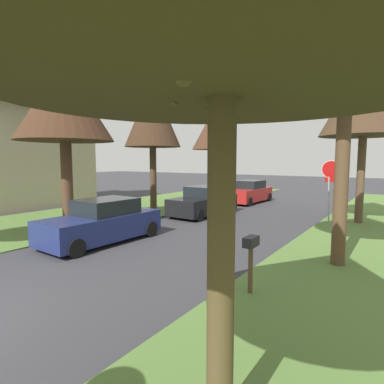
{
  "coord_description": "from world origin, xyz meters",
  "views": [
    {
      "loc": [
        6.95,
        -1.17,
        2.97
      ],
      "look_at": [
        -0.42,
        9.45,
        1.66
      ],
      "focal_mm": 29.15,
      "sensor_mm": 36.0,
      "label": 1
    }
  ],
  "objects_px": {
    "street_tree_right_mid_b": "(365,96)",
    "parked_sedan_red": "(249,192)",
    "stop_sign_far": "(330,179)",
    "parked_sedan_navy": "(103,222)",
    "street_tree_right_mid_a": "(349,31)",
    "street_tree_left_mid_b": "(152,114)",
    "street_tree_left_mid_a": "(64,102)",
    "curbside_mailbox": "(251,248)",
    "parked_sedan_black": "(204,202)",
    "street_tree_left_far": "(211,133)"
  },
  "relations": [
    {
      "from": "street_tree_right_mid_b",
      "to": "parked_sedan_black",
      "type": "distance_m",
      "value": 9.19
    },
    {
      "from": "street_tree_left_far",
      "to": "curbside_mailbox",
      "type": "height_order",
      "value": "street_tree_left_far"
    },
    {
      "from": "street_tree_right_mid_b",
      "to": "curbside_mailbox",
      "type": "height_order",
      "value": "street_tree_right_mid_b"
    },
    {
      "from": "street_tree_left_mid_a",
      "to": "street_tree_left_far",
      "type": "height_order",
      "value": "street_tree_left_mid_a"
    },
    {
      "from": "street_tree_left_mid_b",
      "to": "parked_sedan_red",
      "type": "height_order",
      "value": "street_tree_left_mid_b"
    },
    {
      "from": "street_tree_right_mid_b",
      "to": "curbside_mailbox",
      "type": "xyz_separation_m",
      "value": [
        -0.93,
        -10.21,
        -4.83
      ]
    },
    {
      "from": "street_tree_right_mid_b",
      "to": "street_tree_left_mid_b",
      "type": "distance_m",
      "value": 11.07
    },
    {
      "from": "street_tree_left_mid_b",
      "to": "street_tree_right_mid_a",
      "type": "bearing_deg",
      "value": -22.86
    },
    {
      "from": "street_tree_right_mid_b",
      "to": "parked_sedan_red",
      "type": "xyz_separation_m",
      "value": [
        -7.42,
        3.94,
        -5.16
      ]
    },
    {
      "from": "parked_sedan_black",
      "to": "parked_sedan_red",
      "type": "relative_size",
      "value": 1.0
    },
    {
      "from": "street_tree_left_far",
      "to": "parked_sedan_red",
      "type": "relative_size",
      "value": 1.45
    },
    {
      "from": "stop_sign_far",
      "to": "parked_sedan_navy",
      "type": "height_order",
      "value": "stop_sign_far"
    },
    {
      "from": "parked_sedan_navy",
      "to": "street_tree_left_mid_a",
      "type": "bearing_deg",
      "value": 167.53
    },
    {
      "from": "stop_sign_far",
      "to": "parked_sedan_navy",
      "type": "distance_m",
      "value": 9.91
    },
    {
      "from": "street_tree_left_mid_a",
      "to": "parked_sedan_navy",
      "type": "height_order",
      "value": "street_tree_left_mid_a"
    },
    {
      "from": "street_tree_right_mid_a",
      "to": "street_tree_left_mid_a",
      "type": "xyz_separation_m",
      "value": [
        -10.7,
        -1.37,
        -0.91
      ]
    },
    {
      "from": "stop_sign_far",
      "to": "curbside_mailbox",
      "type": "xyz_separation_m",
      "value": [
        0.09,
        -8.69,
        -1.11
      ]
    },
    {
      "from": "street_tree_right_mid_a",
      "to": "street_tree_left_mid_a",
      "type": "bearing_deg",
      "value": -172.7
    },
    {
      "from": "parked_sedan_navy",
      "to": "curbside_mailbox",
      "type": "bearing_deg",
      "value": -10.16
    },
    {
      "from": "curbside_mailbox",
      "to": "street_tree_right_mid_a",
      "type": "bearing_deg",
      "value": 68.9
    },
    {
      "from": "street_tree_right_mid_a",
      "to": "street_tree_left_mid_b",
      "type": "relative_size",
      "value": 1.01
    },
    {
      "from": "street_tree_left_mid_b",
      "to": "stop_sign_far",
      "type": "bearing_deg",
      "value": 4.69
    },
    {
      "from": "street_tree_right_mid_b",
      "to": "curbside_mailbox",
      "type": "bearing_deg",
      "value": -95.21
    },
    {
      "from": "parked_sedan_navy",
      "to": "parked_sedan_red",
      "type": "xyz_separation_m",
      "value": [
        -0.16,
        13.02,
        0.0
      ]
    },
    {
      "from": "stop_sign_far",
      "to": "parked_sedan_black",
      "type": "height_order",
      "value": "stop_sign_far"
    },
    {
      "from": "street_tree_right_mid_b",
      "to": "parked_sedan_red",
      "type": "bearing_deg",
      "value": 152.01
    },
    {
      "from": "stop_sign_far",
      "to": "parked_sedan_red",
      "type": "xyz_separation_m",
      "value": [
        -6.4,
        5.46,
        -1.44
      ]
    },
    {
      "from": "street_tree_right_mid_a",
      "to": "street_tree_left_mid_b",
      "type": "xyz_separation_m",
      "value": [
        -11.12,
        4.69,
        -0.66
      ]
    },
    {
      "from": "street_tree_left_mid_b",
      "to": "curbside_mailbox",
      "type": "height_order",
      "value": "street_tree_left_mid_b"
    },
    {
      "from": "street_tree_left_mid_a",
      "to": "street_tree_right_mid_a",
      "type": "bearing_deg",
      "value": 7.3
    },
    {
      "from": "street_tree_left_mid_a",
      "to": "parked_sedan_black",
      "type": "bearing_deg",
      "value": 63.52
    },
    {
      "from": "stop_sign_far",
      "to": "parked_sedan_black",
      "type": "relative_size",
      "value": 0.66
    },
    {
      "from": "parked_sedan_navy",
      "to": "curbside_mailbox",
      "type": "height_order",
      "value": "parked_sedan_navy"
    },
    {
      "from": "street_tree_right_mid_a",
      "to": "street_tree_left_mid_a",
      "type": "relative_size",
      "value": 1.09
    },
    {
      "from": "parked_sedan_red",
      "to": "curbside_mailbox",
      "type": "distance_m",
      "value": 15.57
    },
    {
      "from": "street_tree_left_mid_b",
      "to": "street_tree_left_far",
      "type": "relative_size",
      "value": 1.19
    },
    {
      "from": "street_tree_right_mid_a",
      "to": "street_tree_left_far",
      "type": "bearing_deg",
      "value": 134.47
    },
    {
      "from": "parked_sedan_black",
      "to": "curbside_mailbox",
      "type": "distance_m",
      "value": 10.28
    },
    {
      "from": "street_tree_left_far",
      "to": "curbside_mailbox",
      "type": "distance_m",
      "value": 17.96
    },
    {
      "from": "curbside_mailbox",
      "to": "street_tree_right_mid_b",
      "type": "bearing_deg",
      "value": 84.79
    },
    {
      "from": "stop_sign_far",
      "to": "street_tree_right_mid_a",
      "type": "xyz_separation_m",
      "value": [
        1.32,
        -5.49,
        4.19
      ]
    },
    {
      "from": "parked_sedan_navy",
      "to": "stop_sign_far",
      "type": "bearing_deg",
      "value": 50.46
    },
    {
      "from": "stop_sign_far",
      "to": "street_tree_right_mid_b",
      "type": "relative_size",
      "value": 0.38
    },
    {
      "from": "parked_sedan_red",
      "to": "street_tree_right_mid_a",
      "type": "bearing_deg",
      "value": -54.82
    },
    {
      "from": "street_tree_left_mid_b",
      "to": "street_tree_left_far",
      "type": "bearing_deg",
      "value": 89.64
    },
    {
      "from": "stop_sign_far",
      "to": "street_tree_left_mid_b",
      "type": "distance_m",
      "value": 10.45
    },
    {
      "from": "street_tree_right_mid_b",
      "to": "parked_sedan_black",
      "type": "height_order",
      "value": "street_tree_right_mid_b"
    },
    {
      "from": "street_tree_right_mid_b",
      "to": "street_tree_left_mid_b",
      "type": "bearing_deg",
      "value": -167.87
    },
    {
      "from": "parked_sedan_navy",
      "to": "street_tree_right_mid_a",
      "type": "bearing_deg",
      "value": 15.28
    },
    {
      "from": "street_tree_left_mid_a",
      "to": "stop_sign_far",
      "type": "bearing_deg",
      "value": 36.19
    }
  ]
}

